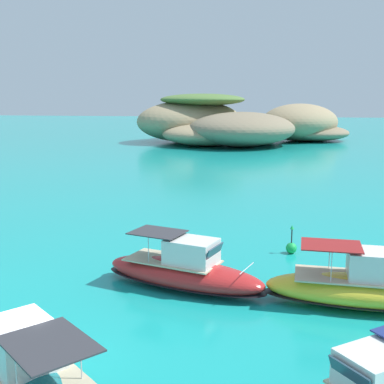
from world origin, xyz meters
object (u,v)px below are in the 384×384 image
Objects in this scene: islet_large at (208,123)px; motorboat_red at (184,271)px; islet_small at (297,125)px; motorboat_yellow at (365,288)px; channel_buoy at (291,247)px; motorboat_teal at (30,383)px.

motorboat_red is (8.32, -67.60, -2.69)m from islet_large.
islet_large is 4.38× the size of motorboat_red.
islet_small is 3.02× the size of motorboat_red.
motorboat_red is at bearing 173.85° from motorboat_yellow.
islet_small is 69.40m from channel_buoy.
channel_buoy is (6.84, 14.40, -0.42)m from motorboat_teal.
islet_large is 17.03m from islet_small.
channel_buoy is (4.51, 5.57, -0.39)m from motorboat_red.
islet_large is 70.13m from motorboat_yellow.
islet_large is 1.45× the size of islet_small.
islet_large reaches higher than motorboat_yellow.
islet_large reaches higher than channel_buoy.
motorboat_yellow is at bearing -77.30° from islet_large.
motorboat_yellow is 5.17× the size of channel_buoy.
islet_large is at bearing 94.49° from motorboat_teal.
channel_buoy is at bearing -78.31° from islet_large.
motorboat_yellow is at bearing 40.60° from motorboat_teal.
islet_small is 75.67m from motorboat_yellow.
islet_small is 75.24m from motorboat_red.
motorboat_yellow is (9.41, 8.06, 0.00)m from motorboat_teal.
channel_buoy is (-2.57, 6.34, -0.42)m from motorboat_yellow.
islet_small is at bearing 84.61° from motorboat_red.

